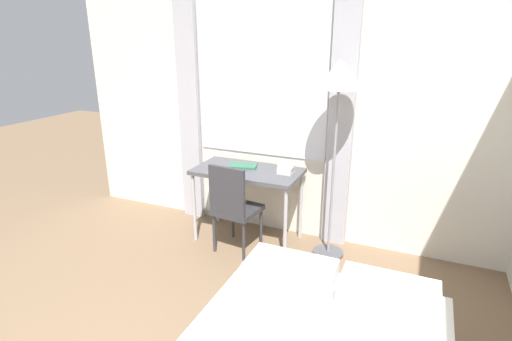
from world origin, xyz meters
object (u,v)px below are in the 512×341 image
desk (248,176)px  telephone (286,169)px  standing_lamp (339,89)px  desk_chair (233,205)px  book (243,166)px

desk → telephone: telephone is taller
telephone → standing_lamp: bearing=-3.4°
desk_chair → standing_lamp: (0.87, 0.31, 1.10)m
standing_lamp → telephone: 0.92m
desk → telephone: 0.41m
desk → desk_chair: 0.35m
desk → book: 0.13m
desk → standing_lamp: bearing=1.4°
standing_lamp → telephone: size_ratio=11.37×
standing_lamp → desk_chair: bearing=-160.2°
desk_chair → book: (-0.07, 0.35, 0.28)m
telephone → desk: bearing=-172.9°
desk → telephone: bearing=7.1°
telephone → book: bearing=179.2°
book → standing_lamp: bearing=-2.1°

